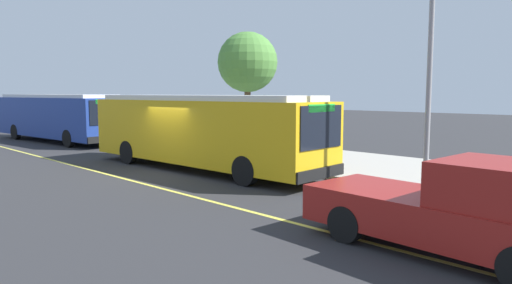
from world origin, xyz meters
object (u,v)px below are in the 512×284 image
waiting_bench (274,142)px  pickup_truck (457,211)px  transit_bus_main (201,129)px  route_sign_post (264,118)px  transit_bus_second (58,116)px  pedestrian_commuter (218,132)px

waiting_bench → pickup_truck: bearing=-33.5°
transit_bus_main → route_sign_post: 2.92m
transit_bus_second → transit_bus_main: bearing=-1.0°
transit_bus_second → pedestrian_commuter: 12.34m
transit_bus_second → route_sign_post: size_ratio=4.11×
route_sign_post → pedestrian_commuter: 3.72m
transit_bus_main → pickup_truck: (11.08, -2.72, -0.76)m
route_sign_post → pedestrian_commuter: (-3.59, 0.47, -0.84)m
transit_bus_second → pedestrian_commuter: (11.95, 3.02, -0.50)m
transit_bus_second → waiting_bench: 14.74m
pickup_truck → waiting_bench: bearing=146.5°
pickup_truck → waiting_bench: size_ratio=3.43×
transit_bus_second → pickup_truck: bearing=-6.5°
transit_bus_main → route_sign_post: size_ratio=4.15×
waiting_bench → pedestrian_commuter: bearing=-133.8°
pedestrian_commuter → pickup_truck: bearing=-23.3°
transit_bus_main → route_sign_post: same height
transit_bus_second → pickup_truck: 26.03m
waiting_bench → pedestrian_commuter: (-1.88, -1.96, 0.48)m
pedestrian_commuter → transit_bus_second: bearing=-165.8°
pickup_truck → waiting_bench: (-12.02, 7.95, -0.22)m
route_sign_post → waiting_bench: bearing=125.1°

